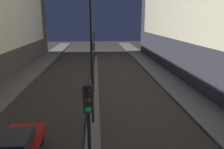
{
  "coord_description": "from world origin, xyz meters",
  "views": [
    {
      "loc": [
        0.29,
        -3.3,
        6.78
      ],
      "look_at": [
        2.08,
        21.37,
        0.5
      ],
      "focal_mm": 35.0,
      "sensor_mm": 36.0,
      "label": 1
    }
  ],
  "objects_px": {
    "street_lamp": "(91,30)",
    "car_left_lane": "(16,147)",
    "traffic_light_near": "(89,122)",
    "traffic_light_mid": "(93,57)",
    "traffic_light_far": "(94,41)"
  },
  "relations": [
    {
      "from": "car_left_lane",
      "to": "street_lamp",
      "type": "bearing_deg",
      "value": 44.42
    },
    {
      "from": "traffic_light_near",
      "to": "traffic_light_far",
      "type": "distance_m",
      "value": 27.96
    },
    {
      "from": "street_lamp",
      "to": "traffic_light_near",
      "type": "bearing_deg",
      "value": -90.0
    },
    {
      "from": "traffic_light_near",
      "to": "car_left_lane",
      "type": "height_order",
      "value": "traffic_light_near"
    },
    {
      "from": "traffic_light_near",
      "to": "traffic_light_mid",
      "type": "xyz_separation_m",
      "value": [
        0.0,
        12.78,
        0.0
      ]
    },
    {
      "from": "traffic_light_mid",
      "to": "car_left_lane",
      "type": "xyz_separation_m",
      "value": [
        -3.69,
        -9.59,
        -2.79
      ]
    },
    {
      "from": "traffic_light_near",
      "to": "traffic_light_mid",
      "type": "bearing_deg",
      "value": 90.0
    },
    {
      "from": "traffic_light_near",
      "to": "car_left_lane",
      "type": "xyz_separation_m",
      "value": [
        -3.69,
        3.19,
        -2.79
      ]
    },
    {
      "from": "traffic_light_near",
      "to": "traffic_light_far",
      "type": "bearing_deg",
      "value": 90.0
    },
    {
      "from": "traffic_light_far",
      "to": "street_lamp",
      "type": "relative_size",
      "value": 0.54
    },
    {
      "from": "traffic_light_near",
      "to": "traffic_light_mid",
      "type": "distance_m",
      "value": 12.78
    },
    {
      "from": "traffic_light_mid",
      "to": "traffic_light_far",
      "type": "bearing_deg",
      "value": 90.0
    },
    {
      "from": "traffic_light_mid",
      "to": "traffic_light_far",
      "type": "distance_m",
      "value": 15.18
    },
    {
      "from": "traffic_light_mid",
      "to": "street_lamp",
      "type": "distance_m",
      "value": 6.51
    },
    {
      "from": "street_lamp",
      "to": "car_left_lane",
      "type": "distance_m",
      "value": 7.45
    }
  ]
}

